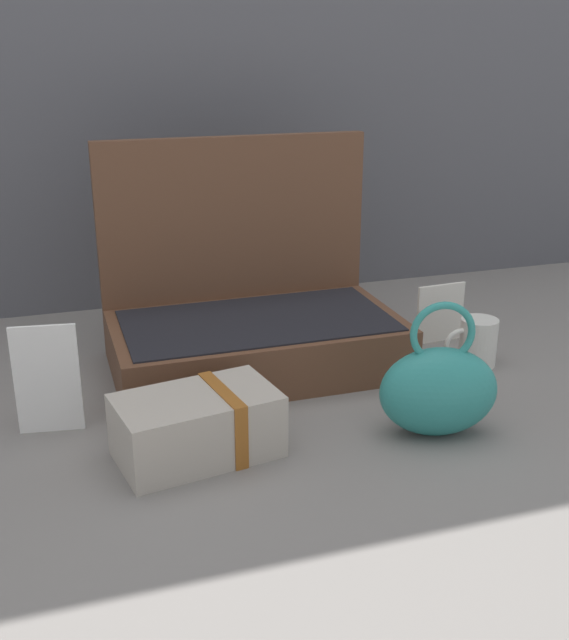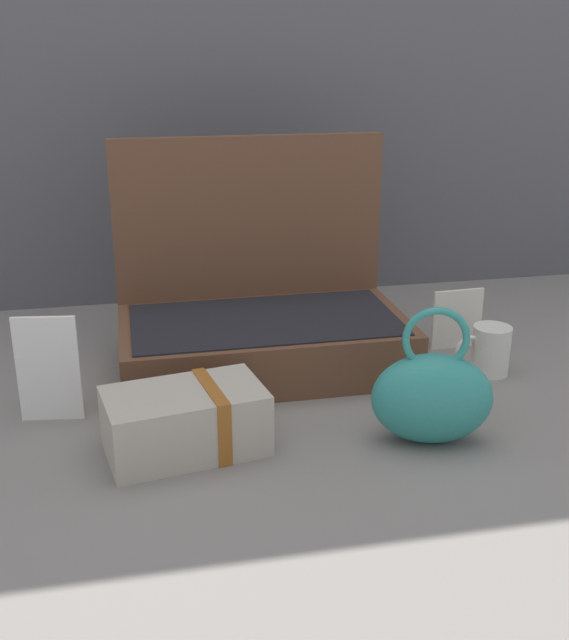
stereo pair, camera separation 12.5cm
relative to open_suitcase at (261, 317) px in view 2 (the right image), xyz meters
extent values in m
plane|color=slate|center=(0.02, -0.15, -0.09)|extent=(6.00, 6.00, 0.00)
cube|color=brown|center=(0.00, -0.04, -0.04)|extent=(0.52, 0.28, 0.10)
cube|color=black|center=(0.00, -0.04, 0.01)|extent=(0.48, 0.26, 0.00)
cube|color=brown|center=(0.00, 0.11, 0.11)|extent=(0.52, 0.02, 0.40)
ellipsoid|color=teal|center=(0.19, -0.36, -0.02)|extent=(0.20, 0.13, 0.14)
torus|color=teal|center=(0.19, -0.36, 0.08)|extent=(0.10, 0.03, 0.10)
cube|color=#B2A899|center=(-0.17, -0.31, -0.04)|extent=(0.25, 0.17, 0.10)
cube|color=#99561E|center=(-0.13, -0.30, -0.04)|extent=(0.04, 0.14, 0.10)
cylinder|color=silver|center=(0.40, -0.14, -0.04)|extent=(0.07, 0.07, 0.09)
torus|color=silver|center=(0.36, -0.14, -0.04)|extent=(0.06, 0.01, 0.06)
cube|color=white|center=(-0.37, -0.16, 0.00)|extent=(0.10, 0.02, 0.17)
cube|color=white|center=(0.39, -0.01, -0.03)|extent=(0.10, 0.01, 0.12)
camera|label=1|loc=(-0.35, -1.29, 0.48)|focal=43.36mm
camera|label=2|loc=(-0.23, -1.32, 0.48)|focal=43.36mm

